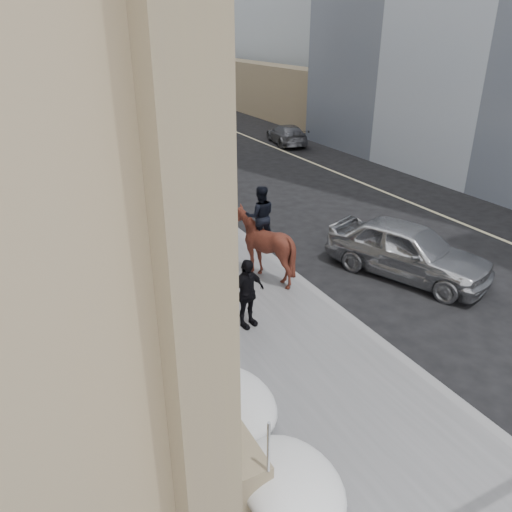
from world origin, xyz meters
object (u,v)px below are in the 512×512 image
at_px(mounted_horse_left, 132,246).
at_px(car_grey, 287,134).
at_px(pedestrian, 247,294).
at_px(car_silver, 408,250).
at_px(mounted_horse_right, 262,241).

relative_size(mounted_horse_left, car_grey, 0.67).
bearing_deg(car_grey, pedestrian, 68.72).
xyz_separation_m(car_silver, car_grey, (6.01, 17.11, -0.22)).
height_order(mounted_horse_left, car_grey, mounted_horse_left).
bearing_deg(car_silver, pedestrian, 163.17).
height_order(pedestrian, car_grey, pedestrian).
bearing_deg(pedestrian, mounted_horse_right, 41.53).
height_order(mounted_horse_right, pedestrian, mounted_horse_right).
relative_size(mounted_horse_left, mounted_horse_right, 1.03).
height_order(car_silver, car_grey, car_silver).
bearing_deg(mounted_horse_right, car_silver, 176.88).
xyz_separation_m(mounted_horse_left, car_silver, (7.26, -3.01, -0.42)).
bearing_deg(mounted_horse_right, mounted_horse_left, -2.90).
bearing_deg(mounted_horse_right, car_grey, -103.26).
distance_m(mounted_horse_right, car_silver, 4.29).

